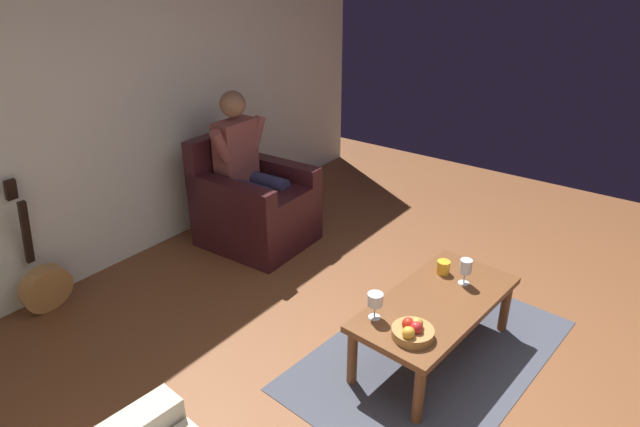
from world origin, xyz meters
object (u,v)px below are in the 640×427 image
(coffee_table, at_px, (436,308))
(armchair, at_px, (253,206))
(fruit_bowl, at_px, (413,331))
(wine_glass_near, at_px, (466,268))
(person_seated, at_px, (248,165))
(candle_jar, at_px, (443,267))
(guitar, at_px, (44,283))
(wine_glass_far, at_px, (375,301))

(coffee_table, bearing_deg, armchair, -103.27)
(coffee_table, distance_m, fruit_bowl, 0.41)
(wine_glass_near, bearing_deg, armchair, -95.35)
(armchair, height_order, wine_glass_near, armchair)
(wine_glass_near, bearing_deg, fruit_bowl, -0.80)
(person_seated, bearing_deg, candle_jar, 83.11)
(person_seated, height_order, guitar, person_seated)
(armchair, bearing_deg, wine_glass_near, 82.28)
(guitar, distance_m, fruit_bowl, 2.55)
(coffee_table, height_order, candle_jar, candle_jar)
(coffee_table, relative_size, candle_jar, 13.81)
(wine_glass_far, bearing_deg, armchair, -115.76)
(wine_glass_near, bearing_deg, guitar, -59.43)
(wine_glass_near, xyz_separation_m, wine_glass_far, (0.64, -0.26, 0.00))
(guitar, xyz_separation_m, wine_glass_near, (-1.43, 2.43, 0.30))
(armchair, distance_m, wine_glass_near, 1.98)
(wine_glass_far, bearing_deg, candle_jar, 171.15)
(candle_jar, bearing_deg, guitar, -57.05)
(armchair, xyz_separation_m, person_seated, (0.00, -0.04, 0.37))
(armchair, height_order, candle_jar, armchair)
(guitar, xyz_separation_m, wine_glass_far, (-0.80, 2.16, 0.30))
(guitar, bearing_deg, fruit_bowl, 107.66)
(coffee_table, xyz_separation_m, fruit_bowl, (0.40, 0.04, 0.10))
(armchair, height_order, wine_glass_far, armchair)
(person_seated, xyz_separation_m, wine_glass_far, (0.82, 1.74, -0.18))
(guitar, relative_size, wine_glass_far, 6.01)
(wine_glass_far, xyz_separation_m, candle_jar, (-0.67, 0.10, -0.07))
(wine_glass_near, xyz_separation_m, candle_jar, (-0.04, -0.16, -0.07))
(person_seated, bearing_deg, armchair, 90.00)
(guitar, height_order, wine_glass_far, guitar)
(wine_glass_near, bearing_deg, wine_glass_far, -22.49)
(guitar, xyz_separation_m, candle_jar, (-1.47, 2.27, 0.23))
(person_seated, relative_size, candle_jar, 14.99)
(armchair, relative_size, person_seated, 0.72)
(armchair, distance_m, guitar, 1.69)
(wine_glass_near, relative_size, wine_glass_far, 1.06)
(coffee_table, relative_size, fruit_bowl, 5.19)
(armchair, relative_size, candle_jar, 10.74)
(armchair, bearing_deg, coffee_table, 74.35)
(guitar, bearing_deg, coffee_table, 116.16)
(person_seated, distance_m, candle_jar, 1.86)
(coffee_table, distance_m, candle_jar, 0.34)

